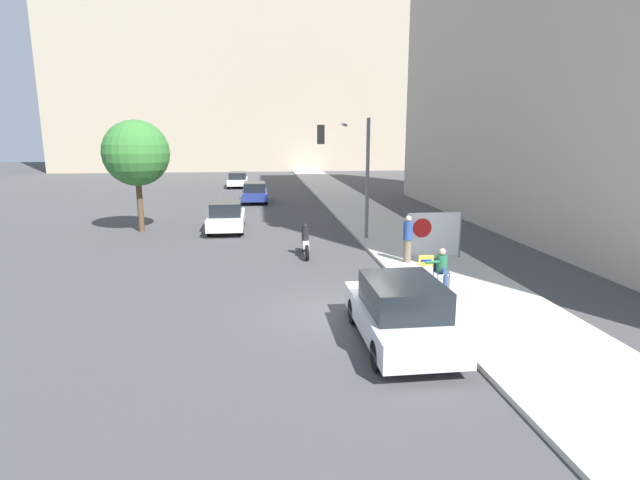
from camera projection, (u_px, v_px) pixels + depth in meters
The scene contains 13 objects.
ground_plane at pixel (346, 314), 13.47m from camera, with size 160.00×160.00×0.00m, color #444447.
sidewalk_curb at pixel (370, 218), 28.50m from camera, with size 3.70×90.00×0.13m, color beige.
building_backdrop_far at pixel (256, 21), 65.92m from camera, with size 52.00×12.00×38.77m.
seated_protester at pixel (442, 267), 15.19m from camera, with size 0.96×0.77×1.24m.
jogger_on_sidewalk at pixel (408, 238), 18.30m from camera, with size 0.34×0.34×1.74m.
protest_banner at pixel (433, 234), 18.88m from camera, with size 2.17×0.06×1.75m.
traffic_light_pole at pixel (350, 159), 22.17m from camera, with size 2.29×2.06×5.34m.
parked_car_curbside at pixel (401, 312), 11.46m from camera, with size 1.86×4.25×1.55m.
car_on_road_nearest at pixel (227, 216), 24.97m from camera, with size 1.72×4.31×1.48m.
car_on_road_midblock at pixel (255, 192), 35.34m from camera, with size 1.73×4.26×1.42m.
car_on_road_distant at pixel (238, 180), 45.51m from camera, with size 1.74×4.50×1.36m.
motorcycle_on_road at pixel (305, 242), 19.81m from camera, with size 0.28×2.16×1.32m.
street_tree_near_curb at pixel (136, 153), 24.11m from camera, with size 3.18×3.18×5.45m.
Camera 1 is at (-2.26, -12.57, 4.77)m, focal length 28.00 mm.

